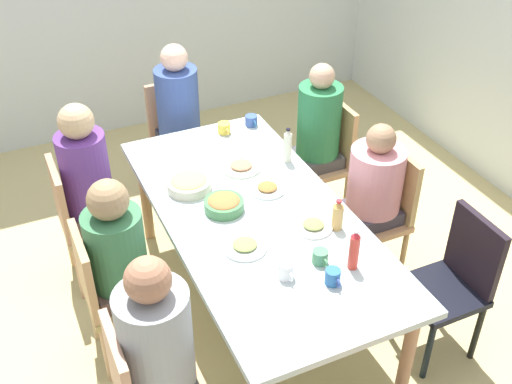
{
  "coord_description": "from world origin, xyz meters",
  "views": [
    {
      "loc": [
        2.59,
        -1.18,
        2.92
      ],
      "look_at": [
        0.0,
        0.0,
        0.9
      ],
      "focal_mm": 44.13,
      "sensor_mm": 36.0,
      "label": 1
    }
  ],
  "objects_px": {
    "bottle_0": "(338,215)",
    "person_0": "(89,180)",
    "chair_6": "(382,209)",
    "cup_3": "(333,277)",
    "chair_2": "(454,279)",
    "chair_0": "(81,217)",
    "bottle_2": "(288,146)",
    "chair_1": "(177,134)",
    "chair_7": "(108,290)",
    "person_1": "(179,111)",
    "chair_3": "(326,155)",
    "bowl_0": "(189,183)",
    "plate_1": "(241,167)",
    "plate_3": "(313,226)",
    "bottle_1": "(354,250)",
    "plate_0": "(245,246)",
    "cup_0": "(320,257)",
    "cup_1": "(251,121)",
    "cup_4": "(224,128)",
    "person_5": "(159,347)",
    "dining_table": "(256,223)",
    "person_3": "(317,131)",
    "person_7": "(119,255)",
    "person_6": "(373,189)",
    "bowl_1": "(224,204)",
    "plate_2": "(267,189)",
    "cup_2": "(286,271)"
  },
  "relations": [
    {
      "from": "bottle_1",
      "to": "bowl_1",
      "type": "bearing_deg",
      "value": -150.41
    },
    {
      "from": "person_7",
      "to": "plate_2",
      "type": "distance_m",
      "value": 0.97
    },
    {
      "from": "plate_3",
      "to": "chair_1",
      "type": "bearing_deg",
      "value": -172.21
    },
    {
      "from": "person_1",
      "to": "cup_3",
      "type": "relative_size",
      "value": 11.14
    },
    {
      "from": "dining_table",
      "to": "bottle_1",
      "type": "height_order",
      "value": "bottle_1"
    },
    {
      "from": "chair_1",
      "to": "chair_2",
      "type": "bearing_deg",
      "value": 22.26
    },
    {
      "from": "chair_7",
      "to": "plate_1",
      "type": "xyz_separation_m",
      "value": [
        -0.47,
        1.0,
        0.26
      ]
    },
    {
      "from": "person_0",
      "to": "plate_1",
      "type": "distance_m",
      "value": 0.94
    },
    {
      "from": "person_7",
      "to": "cup_1",
      "type": "bearing_deg",
      "value": 128.38
    },
    {
      "from": "chair_3",
      "to": "person_6",
      "type": "relative_size",
      "value": 0.79
    },
    {
      "from": "person_5",
      "to": "person_3",
      "type": "bearing_deg",
      "value": 131.88
    },
    {
      "from": "chair_1",
      "to": "bowl_0",
      "type": "xyz_separation_m",
      "value": [
        1.06,
        -0.26,
        0.28
      ]
    },
    {
      "from": "plate_0",
      "to": "cup_4",
      "type": "relative_size",
      "value": 1.94
    },
    {
      "from": "chair_6",
      "to": "cup_3",
      "type": "relative_size",
      "value": 7.97
    },
    {
      "from": "chair_1",
      "to": "bottle_1",
      "type": "bearing_deg",
      "value": 7.15
    },
    {
      "from": "person_0",
      "to": "plate_0",
      "type": "xyz_separation_m",
      "value": [
        0.97,
        0.62,
        0.0
      ]
    },
    {
      "from": "chair_3",
      "to": "chair_2",
      "type": "bearing_deg",
      "value": 0.0
    },
    {
      "from": "bottle_1",
      "to": "chair_6",
      "type": "bearing_deg",
      "value": 134.47
    },
    {
      "from": "chair_3",
      "to": "bowl_0",
      "type": "height_order",
      "value": "chair_3"
    },
    {
      "from": "plate_2",
      "to": "bowl_0",
      "type": "distance_m",
      "value": 0.47
    },
    {
      "from": "cup_4",
      "to": "bowl_1",
      "type": "bearing_deg",
      "value": -22.29
    },
    {
      "from": "plate_0",
      "to": "person_7",
      "type": "bearing_deg",
      "value": -112.14
    },
    {
      "from": "bottle_0",
      "to": "person_0",
      "type": "bearing_deg",
      "value": -131.69
    },
    {
      "from": "cup_1",
      "to": "cup_4",
      "type": "height_order",
      "value": "same"
    },
    {
      "from": "chair_0",
      "to": "bottle_2",
      "type": "distance_m",
      "value": 1.38
    },
    {
      "from": "person_5",
      "to": "chair_2",
      "type": "bearing_deg",
      "value": 90.0
    },
    {
      "from": "plate_0",
      "to": "cup_0",
      "type": "relative_size",
      "value": 2.03
    },
    {
      "from": "plate_0",
      "to": "bottle_1",
      "type": "bearing_deg",
      "value": 50.26
    },
    {
      "from": "person_7",
      "to": "cup_2",
      "type": "relative_size",
      "value": 10.39
    },
    {
      "from": "chair_0",
      "to": "person_6",
      "type": "bearing_deg",
      "value": 66.99
    },
    {
      "from": "person_7",
      "to": "person_5",
      "type": "bearing_deg",
      "value": -0.12
    },
    {
      "from": "dining_table",
      "to": "plate_1",
      "type": "relative_size",
      "value": 8.62
    },
    {
      "from": "chair_3",
      "to": "plate_1",
      "type": "height_order",
      "value": "chair_3"
    },
    {
      "from": "person_6",
      "to": "bottle_0",
      "type": "bearing_deg",
      "value": -55.61
    },
    {
      "from": "person_0",
      "to": "person_5",
      "type": "xyz_separation_m",
      "value": [
        1.43,
        -0.0,
        -0.0
      ]
    },
    {
      "from": "person_6",
      "to": "bottle_2",
      "type": "relative_size",
      "value": 4.78
    },
    {
      "from": "chair_7",
      "to": "person_1",
      "type": "bearing_deg",
      "value": 146.94
    },
    {
      "from": "chair_6",
      "to": "cup_3",
      "type": "height_order",
      "value": "chair_6"
    },
    {
      "from": "plate_0",
      "to": "plate_3",
      "type": "distance_m",
      "value": 0.41
    },
    {
      "from": "person_0",
      "to": "person_7",
      "type": "bearing_deg",
      "value": 0.03
    },
    {
      "from": "chair_3",
      "to": "plate_1",
      "type": "bearing_deg",
      "value": -72.16
    },
    {
      "from": "person_0",
      "to": "bowl_0",
      "type": "bearing_deg",
      "value": 58.57
    },
    {
      "from": "plate_1",
      "to": "bottle_0",
      "type": "distance_m",
      "value": 0.81
    },
    {
      "from": "person_3",
      "to": "bowl_0",
      "type": "relative_size",
      "value": 4.61
    },
    {
      "from": "chair_2",
      "to": "bottle_0",
      "type": "bearing_deg",
      "value": -127.26
    },
    {
      "from": "chair_1",
      "to": "plate_3",
      "type": "height_order",
      "value": "chair_1"
    },
    {
      "from": "chair_2",
      "to": "chair_3",
      "type": "distance_m",
      "value": 1.43
    },
    {
      "from": "chair_1",
      "to": "person_6",
      "type": "distance_m",
      "value": 1.67
    },
    {
      "from": "chair_7",
      "to": "bottle_2",
      "type": "height_order",
      "value": "bottle_2"
    },
    {
      "from": "chair_3",
      "to": "bowl_0",
      "type": "relative_size",
      "value": 3.37
    }
  ]
}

